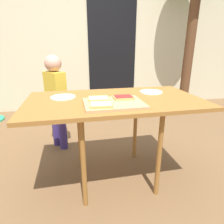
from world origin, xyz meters
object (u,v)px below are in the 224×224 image
Objects in this scene: dining_table at (114,105)px; child_left at (56,96)px; plate_white_right at (151,92)px; pizza_slice_far_left at (99,99)px; cutting_board at (114,103)px; pizza_slice_near_left at (101,105)px; plate_white_left at (63,97)px; pizza_slice_far_right at (123,97)px.

child_left is (-0.52, 0.70, -0.07)m from dining_table.
pizza_slice_far_left is at bearing -156.18° from plate_white_right.
cutting_board reaches higher than dining_table.
pizza_slice_far_left is at bearing 88.17° from pizza_slice_near_left.
pizza_slice_far_left reaches higher than dining_table.
dining_table is 0.44m from plate_white_left.
cutting_board is 2.12× the size of plate_white_left.
dining_table is at bearing 58.43° from pizza_slice_near_left.
child_left is (-0.48, 0.86, -0.14)m from cutting_board.
dining_table is 8.80× the size of pizza_slice_far_left.
plate_white_left reaches higher than dining_table.
child_left is at bearing 100.09° from plate_white_left.
pizza_slice_far_right is 0.76× the size of plate_white_left.
pizza_slice_near_left reaches higher than plate_white_right.
dining_table is 9.05× the size of pizza_slice_far_right.
pizza_slice_near_left is 0.15× the size of child_left.
pizza_slice_far_right is at bearing -53.78° from child_left.
plate_white_right is at bearing 36.37° from pizza_slice_near_left.
dining_table is 0.87m from child_left.
cutting_board is 0.47m from plate_white_left.
pizza_slice_near_left is at bearing -142.99° from cutting_board.
pizza_slice_far_right is at bearing -57.11° from dining_table.
pizza_slice_far_right and pizza_slice_near_left have the same top height.
child_left is at bearing 126.22° from pizza_slice_far_right.
cutting_board is 2.77× the size of pizza_slice_far_right.
cutting_board is 0.13m from pizza_slice_far_right.
cutting_board is at bearing -143.79° from plate_white_right.
child_left reaches higher than plate_white_right.
child_left is (-0.37, 0.94, -0.16)m from pizza_slice_near_left.
dining_table is 0.18m from cutting_board.
plate_white_left is at bearing 156.53° from pizza_slice_far_right.
pizza_slice_far_left is 0.34m from plate_white_left.
cutting_board is at bearing -37.25° from plate_white_left.
plate_white_right is (0.42, 0.31, -0.00)m from cutting_board.
pizza_slice_far_right is (0.05, -0.08, 0.09)m from dining_table.
dining_table is at bearing -158.74° from plate_white_right.
plate_white_left is at bearing 163.65° from dining_table.
pizza_slice_near_left is at bearing -121.57° from dining_table.
pizza_slice_far_left is at bearing -37.07° from plate_white_left.
child_left is at bearing 126.60° from dining_table.
dining_table is 0.30m from pizza_slice_near_left.
pizza_slice_far_left is 0.79× the size of plate_white_right.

